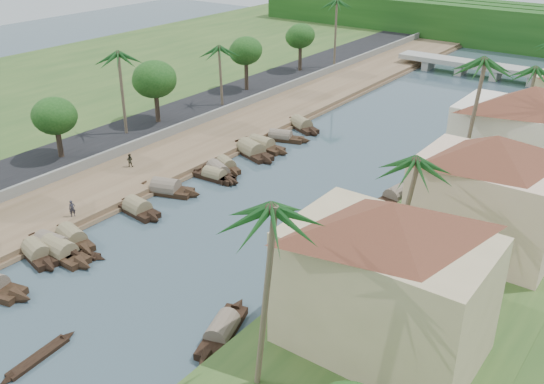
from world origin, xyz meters
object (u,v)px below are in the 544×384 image
Objects in this scene: bridge at (479,67)px; building_near at (386,276)px; sampan_1 at (37,253)px; person_near at (72,209)px.

bridge is 1.89× the size of building_near.
person_near reaches higher than sampan_1.
building_near is at bearing 23.61° from sampan_1.
building_near is at bearing -63.33° from person_near.
person_near is at bearing 125.55° from sampan_1.
person_near is (-2.33, 5.52, 1.19)m from sampan_1.
bridge is 80.18m from sampan_1.
building_near reaches higher than person_near.
sampan_1 is at bearing -169.06° from building_near.
building_near reaches higher than sampan_1.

